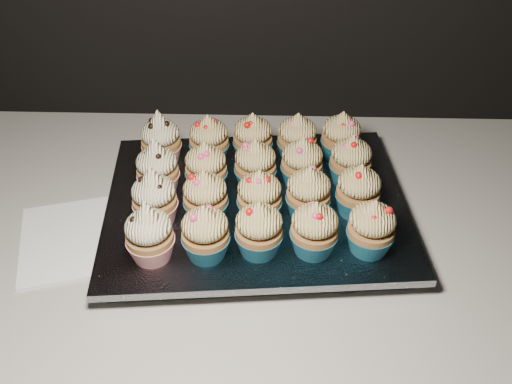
{
  "coord_description": "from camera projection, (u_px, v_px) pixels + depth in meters",
  "views": [
    {
      "loc": [
        0.06,
        1.06,
        1.47
      ],
      "look_at": [
        0.04,
        1.71,
        0.95
      ],
      "focal_mm": 40.0,
      "sensor_mm": 36.0,
      "label": 1
    }
  ],
  "objects": [
    {
      "name": "cupcake_12",
      "position": [
        255.0,
        165.0,
        0.84
      ],
      "size": [
        0.06,
        0.06,
        0.08
      ],
      "color": "#1A627D",
      "rests_on": "foil_lining"
    },
    {
      "name": "cupcake_14",
      "position": [
        351.0,
        161.0,
        0.85
      ],
      "size": [
        0.06,
        0.06,
        0.08
      ],
      "color": "#1A627D",
      "rests_on": "foil_lining"
    },
    {
      "name": "foil_lining",
      "position": [
        256.0,
        203.0,
        0.84
      ],
      "size": [
        0.47,
        0.38,
        0.01
      ],
      "primitive_type": "cube",
      "rotation": [
        0.0,
        0.0,
        0.09
      ],
      "color": "silver",
      "rests_on": "baking_tray"
    },
    {
      "name": "cupcake_4",
      "position": [
        371.0,
        228.0,
        0.74
      ],
      "size": [
        0.06,
        0.06,
        0.08
      ],
      "color": "#1A627D",
      "rests_on": "foil_lining"
    },
    {
      "name": "cupcake_0",
      "position": [
        149.0,
        234.0,
        0.73
      ],
      "size": [
        0.06,
        0.06,
        0.1
      ],
      "color": "red",
      "rests_on": "foil_lining"
    },
    {
      "name": "cupcake_15",
      "position": [
        161.0,
        140.0,
        0.89
      ],
      "size": [
        0.06,
        0.06,
        0.1
      ],
      "color": "red",
      "rests_on": "foil_lining"
    },
    {
      "name": "cupcake_17",
      "position": [
        253.0,
        138.0,
        0.9
      ],
      "size": [
        0.06,
        0.06,
        0.08
      ],
      "color": "#1A627D",
      "rests_on": "foil_lining"
    },
    {
      "name": "baking_tray",
      "position": [
        256.0,
        212.0,
        0.85
      ],
      "size": [
        0.43,
        0.34,
        0.02
      ],
      "primitive_type": "cube",
      "rotation": [
        0.0,
        0.0,
        0.09
      ],
      "color": "black",
      "rests_on": "worktop"
    },
    {
      "name": "cupcake_10",
      "position": [
        157.0,
        169.0,
        0.83
      ],
      "size": [
        0.06,
        0.06,
        0.1
      ],
      "color": "red",
      "rests_on": "foil_lining"
    },
    {
      "name": "cupcake_6",
      "position": [
        205.0,
        197.0,
        0.79
      ],
      "size": [
        0.06,
        0.06,
        0.08
      ],
      "color": "#1A627D",
      "rests_on": "foil_lining"
    },
    {
      "name": "cupcake_11",
      "position": [
        206.0,
        168.0,
        0.84
      ],
      "size": [
        0.06,
        0.06,
        0.08
      ],
      "color": "#1A627D",
      "rests_on": "foil_lining"
    },
    {
      "name": "cupcake_5",
      "position": [
        154.0,
        198.0,
        0.78
      ],
      "size": [
        0.06,
        0.06,
        0.1
      ],
      "color": "red",
      "rests_on": "foil_lining"
    },
    {
      "name": "cupcake_19",
      "position": [
        341.0,
        137.0,
        0.9
      ],
      "size": [
        0.06,
        0.06,
        0.08
      ],
      "color": "#1A627D",
      "rests_on": "foil_lining"
    },
    {
      "name": "cupcake_1",
      "position": [
        205.0,
        233.0,
        0.73
      ],
      "size": [
        0.06,
        0.06,
        0.08
      ],
      "color": "#1A627D",
      "rests_on": "foil_lining"
    },
    {
      "name": "cupcake_18",
      "position": [
        297.0,
        138.0,
        0.9
      ],
      "size": [
        0.06,
        0.06,
        0.08
      ],
      "color": "#1A627D",
      "rests_on": "foil_lining"
    },
    {
      "name": "cupcake_2",
      "position": [
        259.0,
        230.0,
        0.74
      ],
      "size": [
        0.06,
        0.06,
        0.08
      ],
      "color": "#1A627D",
      "rests_on": "foil_lining"
    },
    {
      "name": "cupcake_8",
      "position": [
        308.0,
        193.0,
        0.79
      ],
      "size": [
        0.06,
        0.06,
        0.08
      ],
      "color": "#1A627D",
      "rests_on": "foil_lining"
    },
    {
      "name": "cupcake_16",
      "position": [
        209.0,
        140.0,
        0.89
      ],
      "size": [
        0.06,
        0.06,
        0.08
      ],
      "color": "#1A627D",
      "rests_on": "foil_lining"
    },
    {
      "name": "cupcake_7",
      "position": [
        259.0,
        197.0,
        0.79
      ],
      "size": [
        0.06,
        0.06,
        0.08
      ],
      "color": "#1A627D",
      "rests_on": "foil_lining"
    },
    {
      "name": "cupcake_3",
      "position": [
        314.0,
        229.0,
        0.74
      ],
      "size": [
        0.06,
        0.06,
        0.08
      ],
      "color": "#1A627D",
      "rests_on": "foil_lining"
    },
    {
      "name": "cupcake_9",
      "position": [
        358.0,
        191.0,
        0.8
      ],
      "size": [
        0.06,
        0.06,
        0.08
      ],
      "color": "#1A627D",
      "rests_on": "foil_lining"
    },
    {
      "name": "cupcake_13",
      "position": [
        302.0,
        163.0,
        0.85
      ],
      "size": [
        0.06,
        0.06,
        0.08
      ],
      "color": "#1A627D",
      "rests_on": "foil_lining"
    },
    {
      "name": "napkin",
      "position": [
        80.0,
        238.0,
        0.82
      ],
      "size": [
        0.21,
        0.21,
        0.0
      ],
      "primitive_type": "cube",
      "rotation": [
        0.0,
        0.0,
        0.27
      ],
      "color": "white",
      "rests_on": "worktop"
    },
    {
      "name": "worktop",
      "position": [
        229.0,
        230.0,
        0.87
      ],
      "size": [
        2.44,
        0.64,
        0.04
      ],
      "primitive_type": "cube",
      "color": "beige",
      "rests_on": "cabinet"
    }
  ]
}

